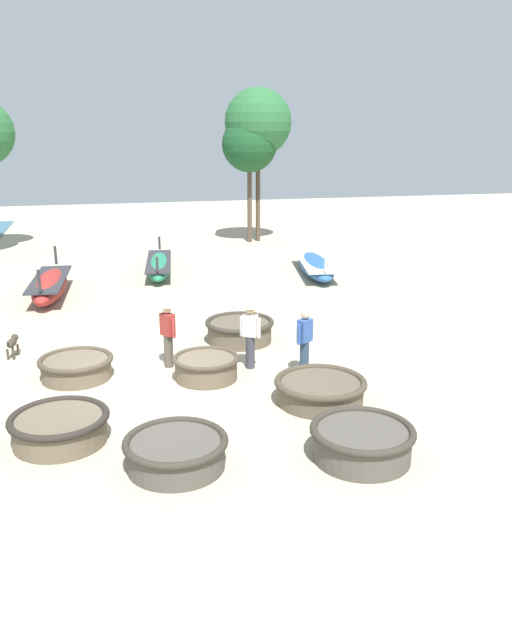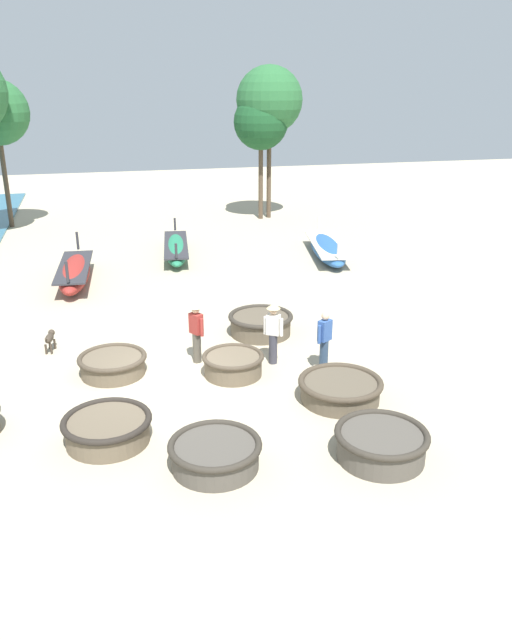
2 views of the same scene
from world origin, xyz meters
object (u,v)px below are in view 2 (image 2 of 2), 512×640
coracle_weathered (340,389)px  tree_tall_back (261,123)px  coracle_center (381,443)px  tree_left_mid (269,100)px  long_boat_white_hull (176,249)px  coracle_upturned (113,364)px  long_boat_ochre_hull (327,249)px  coracle_front_right (107,428)px  long_boat_red_hull (75,273)px  fisherman_standing_right (196,328)px  coracle_nearest (233,364)px  dog (50,338)px  fisherman_standing_left (273,329)px  fisherman_hauling (324,340)px  coracle_front_left (215,453)px  coracle_beside_post (261,323)px

coracle_weathered → tree_tall_back: 21.30m
coracle_center → tree_left_mid: (4.14, 23.12, 5.73)m
coracle_weathered → long_boat_white_hull: (-1.97, 13.79, 0.04)m
coracle_upturned → long_boat_ochre_hull: 13.22m
coracle_front_right → coracle_center: bearing=-20.7°
coracle_upturned → long_boat_red_hull: size_ratio=0.36×
coracle_front_right → fisherman_standing_right: (2.42, 3.42, 0.65)m
fisherman_standing_right → long_boat_white_hull: bearing=85.3°
coracle_nearest → coracle_front_right: bearing=-142.6°
coracle_upturned → dog: 2.51m
coracle_weathered → tree_left_mid: 21.83m
fisherman_standing_left → coracle_front_right: bearing=-146.7°
coracle_center → tree_left_mid: 24.17m
fisherman_standing_right → tree_left_mid: bearing=68.8°
long_boat_ochre_hull → long_boat_red_hull: bearing=-173.1°
tree_tall_back → tree_left_mid: tree_left_mid is taller
tree_tall_back → fisherman_hauling: bearing=-100.0°
coracle_front_left → long_boat_white_hull: (1.35, 15.73, 0.03)m
coracle_front_left → fisherman_standing_left: bearing=61.1°
coracle_front_right → coracle_weathered: coracle_front_right is taller
coracle_upturned → fisherman_hauling: 5.39m
fisherman_standing_left → tree_left_mid: tree_left_mid is taller
fisherman_hauling → fisherman_standing_left: size_ratio=0.94×
coracle_center → coracle_beside_post: coracle_beside_post is taller
long_boat_red_hull → fisherman_standing_right: size_ratio=2.90×
coracle_nearest → dog: (-4.54, 2.73, 0.07)m
coracle_beside_post → long_boat_red_hull: bearing=129.4°
coracle_front_right → coracle_weathered: bearing=5.3°
long_boat_ochre_hull → fisherman_standing_left: size_ratio=3.27×
coracle_front_left → fisherman_standing_left: size_ratio=1.08×
dog → tree_tall_back: size_ratio=0.11×
coracle_beside_post → tree_left_mid: size_ratio=0.24×
long_boat_ochre_hull → tree_tall_back: 9.57m
fisherman_hauling → coracle_center: bearing=-94.4°
coracle_center → tree_tall_back: (3.64, 22.93, 4.65)m
long_boat_white_hull → coracle_beside_post: bearing=-82.5°
coracle_front_right → fisherman_hauling: bearing=21.3°
coracle_weathered → dog: 8.12m
dog → tree_left_mid: (10.67, 16.02, 5.69)m
fisherman_standing_right → coracle_center: bearing=-62.9°
coracle_front_left → coracle_beside_post: bearing=67.9°
coracle_front_right → coracle_front_left: coracle_front_right is taller
long_boat_ochre_hull → coracle_front_left: bearing=-118.2°
long_boat_red_hull → long_boat_white_hull: size_ratio=0.91×
coracle_beside_post → tree_left_mid: tree_left_mid is taller
long_boat_ochre_hull → long_boat_white_hull: 6.41m
coracle_weathered → fisherman_hauling: fisherman_hauling is taller
coracle_upturned → fisherman_standing_right: size_ratio=1.04×
dog → fisherman_hauling: bearing=-23.7°
coracle_weathered → tree_tall_back: bearing=80.3°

